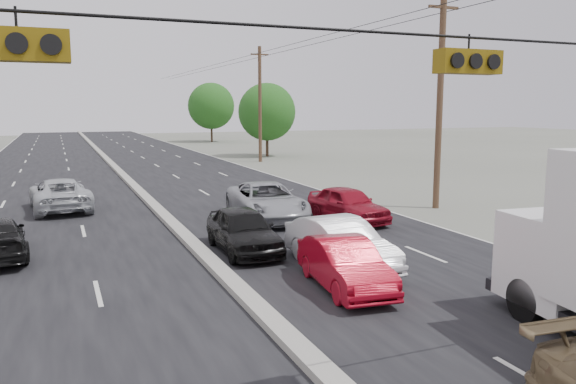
# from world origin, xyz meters

# --- Properties ---
(road_surface) EXTENTS (20.00, 160.00, 0.02)m
(road_surface) POSITION_xyz_m (0.00, 30.00, 0.00)
(road_surface) COLOR black
(road_surface) RESTS_ON ground
(center_median) EXTENTS (0.50, 160.00, 0.20)m
(center_median) POSITION_xyz_m (0.00, 30.00, 0.10)
(center_median) COLOR gray
(center_median) RESTS_ON ground
(utility_pole_right_b) EXTENTS (1.60, 0.30, 10.00)m
(utility_pole_right_b) POSITION_xyz_m (12.50, 15.00, 5.11)
(utility_pole_right_b) COLOR #422D1E
(utility_pole_right_b) RESTS_ON ground
(utility_pole_right_c) EXTENTS (1.60, 0.30, 10.00)m
(utility_pole_right_c) POSITION_xyz_m (12.50, 40.00, 5.11)
(utility_pole_right_c) COLOR #422D1E
(utility_pole_right_c) RESTS_ON ground
(traffic_signals) EXTENTS (25.00, 0.30, 0.54)m
(traffic_signals) POSITION_xyz_m (1.40, 0.00, 5.49)
(traffic_signals) COLOR black
(traffic_signals) RESTS_ON ground
(tree_right_mid) EXTENTS (5.60, 5.60, 7.14)m
(tree_right_mid) POSITION_xyz_m (15.00, 45.00, 4.34)
(tree_right_mid) COLOR #382619
(tree_right_mid) RESTS_ON ground
(tree_right_far) EXTENTS (6.40, 6.40, 8.16)m
(tree_right_far) POSITION_xyz_m (16.00, 70.00, 4.96)
(tree_right_far) COLOR #382619
(tree_right_far) RESTS_ON ground
(red_sedan) EXTENTS (1.82, 4.16, 1.33)m
(red_sedan) POSITION_xyz_m (2.69, 5.91, 0.66)
(red_sedan) COLOR #A1091B
(red_sedan) RESTS_ON ground
(queue_car_a) EXTENTS (1.83, 4.39, 1.49)m
(queue_car_a) POSITION_xyz_m (1.40, 10.61, 0.74)
(queue_car_a) COLOR black
(queue_car_a) RESTS_ON ground
(queue_car_b) EXTENTS (1.89, 4.59, 1.48)m
(queue_car_b) POSITION_xyz_m (3.50, 7.69, 0.74)
(queue_car_b) COLOR white
(queue_car_b) RESTS_ON ground
(queue_car_c) EXTENTS (3.03, 5.83, 1.57)m
(queue_car_c) POSITION_xyz_m (4.03, 15.49, 0.78)
(queue_car_c) COLOR #9C9EA3
(queue_car_c) RESTS_ON ground
(queue_car_e) EXTENTS (2.25, 4.52, 1.48)m
(queue_car_e) POSITION_xyz_m (7.00, 13.70, 0.74)
(queue_car_e) COLOR maroon
(queue_car_e) RESTS_ON ground
(oncoming_far) EXTENTS (2.89, 5.55, 1.49)m
(oncoming_far) POSITION_xyz_m (-4.16, 21.23, 0.75)
(oncoming_far) COLOR #B6BABE
(oncoming_far) RESTS_ON ground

